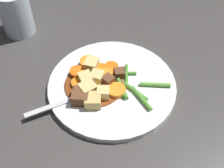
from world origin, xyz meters
TOP-DOWN VIEW (x-y plane):
  - ground_plane at (0.00, 0.00)m, footprint 3.00×3.00m
  - dinner_plate at (0.00, 0.00)m, footprint 0.25×0.25m
  - stew_sauce at (0.04, -0.00)m, footprint 0.12×0.12m
  - carrot_slice_0 at (-0.01, 0.02)m, footprint 0.04×0.04m
  - carrot_slice_1 at (0.07, -0.03)m, footprint 0.03×0.03m
  - carrot_slice_2 at (-0.00, -0.04)m, footprint 0.04×0.04m
  - carrot_slice_3 at (0.06, 0.00)m, footprint 0.04×0.04m
  - carrot_slice_4 at (0.05, -0.05)m, footprint 0.05×0.05m
  - carrot_slice_5 at (0.01, -0.02)m, footprint 0.03×0.03m
  - carrot_slice_6 at (0.02, -0.03)m, footprint 0.04×0.04m
  - potato_chunk_0 at (0.05, -0.01)m, footprint 0.03×0.03m
  - potato_chunk_1 at (0.03, -0.01)m, footprint 0.03×0.03m
  - potato_chunk_2 at (0.05, 0.02)m, footprint 0.04×0.04m
  - potato_chunk_3 at (0.04, 0.05)m, footprint 0.03×0.03m
  - potato_chunk_4 at (0.04, -0.04)m, footprint 0.03×0.03m
  - potato_chunk_5 at (0.02, 0.03)m, footprint 0.02×0.02m
  - meat_chunk_0 at (0.01, -0.00)m, footprint 0.03×0.03m
  - meat_chunk_1 at (-0.02, -0.02)m, footprint 0.02×0.02m
  - meat_chunk_2 at (0.06, 0.04)m, footprint 0.04×0.04m
  - green_bean_0 at (-0.04, 0.02)m, footprint 0.05×0.05m
  - green_bean_1 at (-0.08, 0.01)m, footprint 0.06×0.01m
  - green_bean_2 at (-0.02, -0.03)m, footprint 0.07×0.01m
  - green_bean_3 at (-0.03, -0.02)m, footprint 0.01×0.05m
  - green_bean_4 at (-0.00, 0.01)m, footprint 0.05×0.06m
  - green_bean_5 at (-0.05, 0.04)m, footprint 0.04×0.06m
  - green_bean_6 at (-0.02, 0.02)m, footprint 0.02×0.05m
  - fork at (0.07, 0.03)m, footprint 0.17×0.08m
  - water_glass at (0.21, -0.19)m, footprint 0.07×0.07m

SIDE VIEW (x-z plane):
  - ground_plane at x=0.00m, z-range 0.00..0.00m
  - dinner_plate at x=0.00m, z-range 0.00..0.01m
  - stew_sauce at x=0.04m, z-range 0.01..0.02m
  - fork at x=0.07m, z-range 0.01..0.02m
  - green_bean_3 at x=-0.03m, z-range 0.01..0.02m
  - green_bean_2 at x=-0.02m, z-range 0.01..0.02m
  - green_bean_0 at x=-0.04m, z-range 0.01..0.02m
  - green_bean_1 at x=-0.08m, z-range 0.01..0.02m
  - green_bean_5 at x=-0.05m, z-range 0.01..0.02m
  - green_bean_4 at x=0.00m, z-range 0.01..0.02m
  - green_bean_6 at x=-0.02m, z-range 0.01..0.02m
  - carrot_slice_3 at x=0.06m, z-range 0.01..0.02m
  - carrot_slice_6 at x=0.02m, z-range 0.01..0.02m
  - carrot_slice_0 at x=-0.01m, z-range 0.01..0.02m
  - carrot_slice_1 at x=0.07m, z-range 0.01..0.02m
  - carrot_slice_2 at x=0.00m, z-range 0.01..0.02m
  - carrot_slice_5 at x=0.01m, z-range 0.01..0.03m
  - carrot_slice_4 at x=0.05m, z-range 0.01..0.03m
  - meat_chunk_1 at x=-0.02m, z-range 0.01..0.03m
  - meat_chunk_0 at x=0.01m, z-range 0.01..0.03m
  - potato_chunk_3 at x=0.04m, z-range 0.01..0.03m
  - potato_chunk_0 at x=0.05m, z-range 0.01..0.03m
  - potato_chunk_1 at x=0.03m, z-range 0.01..0.03m
  - potato_chunk_5 at x=0.02m, z-range 0.01..0.03m
  - meat_chunk_2 at x=0.06m, z-range 0.01..0.03m
  - potato_chunk_2 at x=0.05m, z-range 0.01..0.04m
  - potato_chunk_4 at x=0.04m, z-range 0.01..0.04m
  - water_glass at x=0.21m, z-range 0.00..0.10m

